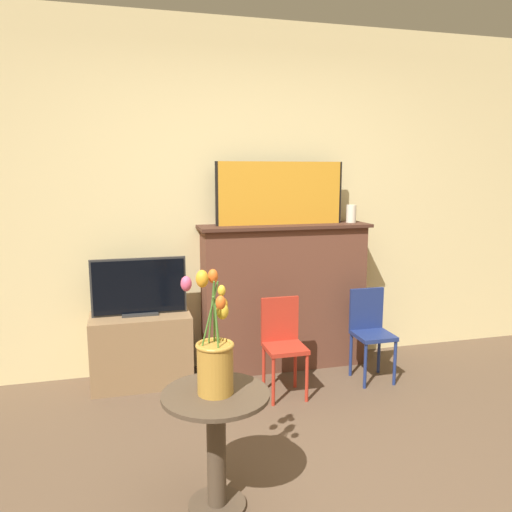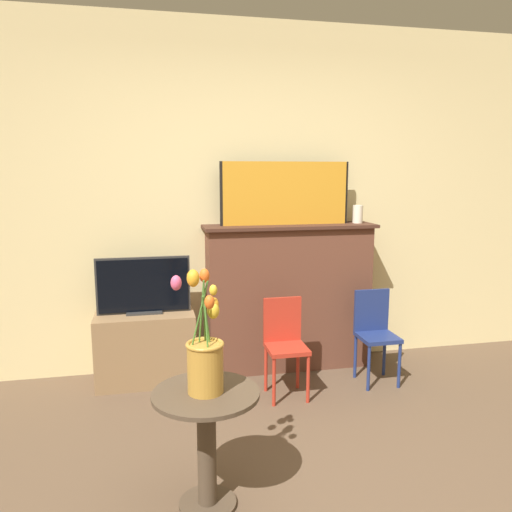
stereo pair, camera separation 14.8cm
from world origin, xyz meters
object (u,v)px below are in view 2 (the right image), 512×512
at_px(painting, 285,193).
at_px(chair_blue, 375,330).
at_px(chair_red, 285,340).
at_px(tv_monitor, 144,286).
at_px(vase_tulips, 205,355).

xyz_separation_m(painting, chair_blue, (0.59, -0.41, -1.00)).
bearing_deg(chair_red, tv_monitor, 155.61).
xyz_separation_m(chair_blue, vase_tulips, (-1.40, -1.18, 0.35)).
bearing_deg(tv_monitor, chair_red, -24.39).
height_order(chair_blue, vase_tulips, vase_tulips).
bearing_deg(tv_monitor, vase_tulips, -79.42).
distance_m(chair_blue, vase_tulips, 1.86).
bearing_deg(chair_red, chair_blue, 7.05).
height_order(painting, vase_tulips, painting).
distance_m(painting, vase_tulips, 1.90).
distance_m(tv_monitor, chair_red, 1.11).
distance_m(tv_monitor, vase_tulips, 1.55).
xyz_separation_m(tv_monitor, chair_blue, (1.68, -0.35, -0.33)).
distance_m(painting, chair_blue, 1.23).
xyz_separation_m(painting, tv_monitor, (-1.09, -0.06, -0.67)).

